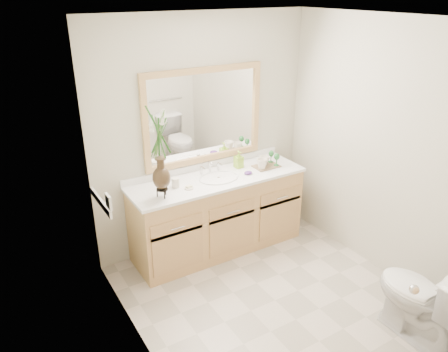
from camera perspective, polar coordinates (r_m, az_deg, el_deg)
floor at (r=4.12m, az=6.69°, el=-15.82°), size 2.60×2.60×0.00m
ceiling at (r=3.19m, az=8.84°, el=19.64°), size 2.40×2.60×0.02m
wall_back at (r=4.50m, az=-2.71°, el=5.39°), size 2.40×0.02×2.40m
wall_front at (r=2.73m, az=24.99°, el=-9.97°), size 2.40×0.02×2.40m
wall_left at (r=2.95m, az=-11.06°, el=-5.36°), size 0.02×2.60×2.40m
wall_right at (r=4.30m, az=20.30°, el=3.01°), size 0.02×2.60×2.40m
vanity at (r=4.59m, az=-0.80°, el=-5.10°), size 1.80×0.55×0.80m
counter at (r=4.40m, az=-0.83°, el=-0.36°), size 1.84×0.57×0.03m
sink at (r=4.41m, az=-0.71°, el=-0.91°), size 0.38×0.34×0.23m
mirror at (r=4.42m, az=-2.62°, el=7.84°), size 1.32×0.04×0.97m
switch_plate at (r=3.71m, az=-14.84°, el=-3.26°), size 0.02×0.12×0.12m
door at (r=2.64m, az=20.06°, el=-15.68°), size 0.80×0.03×2.00m
toilet at (r=3.85m, az=24.33°, el=-14.38°), size 0.42×0.75×0.74m
flower_vase at (r=3.84m, az=-8.47°, el=4.51°), size 0.19×0.19×0.79m
tumbler at (r=4.20m, az=-6.36°, el=-0.87°), size 0.07×0.07×0.09m
soap_dish at (r=4.17m, az=-4.61°, el=-1.53°), size 0.09×0.09×0.03m
soap_bottle at (r=4.61m, az=1.92°, el=2.09°), size 0.08×0.08×0.16m
purple_dish at (r=4.47m, az=3.17°, el=0.42°), size 0.10×0.08×0.03m
tray at (r=4.67m, az=5.54°, el=1.28°), size 0.27×0.18×0.01m
mug_left at (r=4.58m, az=4.97°, el=1.65°), size 0.14×0.14×0.11m
mug_right at (r=4.67m, az=5.29°, el=2.05°), size 0.14×0.14×0.10m
goblet_front at (r=4.66m, az=6.91°, el=2.44°), size 0.06×0.06×0.14m
goblet_back at (r=4.74m, az=6.18°, el=2.84°), size 0.06×0.06×0.13m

